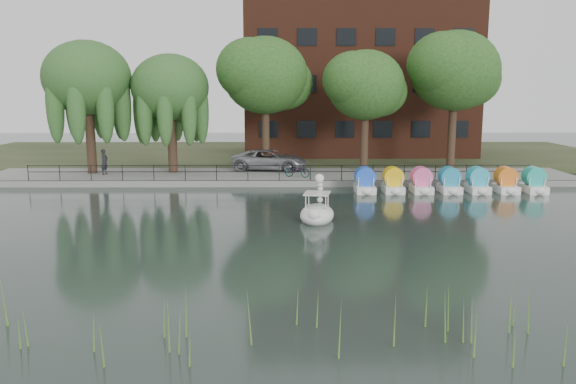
{
  "coord_description": "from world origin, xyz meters",
  "views": [
    {
      "loc": [
        0.32,
        -22.2,
        6.03
      ],
      "look_at": [
        0.5,
        4.0,
        1.3
      ],
      "focal_mm": 35.0,
      "sensor_mm": 36.0,
      "label": 1
    }
  ],
  "objects_px": {
    "minivan": "(270,158)",
    "pedestrian": "(104,160)",
    "bicycle": "(297,170)",
    "swan_boat": "(317,211)"
  },
  "relations": [
    {
      "from": "minivan",
      "to": "swan_boat",
      "type": "distance_m",
      "value": 14.49
    },
    {
      "from": "minivan",
      "to": "pedestrian",
      "type": "xyz_separation_m",
      "value": [
        -11.22,
        -2.04,
        0.12
      ]
    },
    {
      "from": "pedestrian",
      "to": "bicycle",
      "type": "bearing_deg",
      "value": -76.96
    },
    {
      "from": "minivan",
      "to": "pedestrian",
      "type": "relative_size",
      "value": 3.16
    },
    {
      "from": "pedestrian",
      "to": "swan_boat",
      "type": "distance_m",
      "value": 18.44
    },
    {
      "from": "pedestrian",
      "to": "minivan",
      "type": "bearing_deg",
      "value": -61.19
    },
    {
      "from": "minivan",
      "to": "bicycle",
      "type": "height_order",
      "value": "minivan"
    },
    {
      "from": "bicycle",
      "to": "pedestrian",
      "type": "distance_m",
      "value": 13.19
    },
    {
      "from": "minivan",
      "to": "swan_boat",
      "type": "height_order",
      "value": "minivan"
    },
    {
      "from": "pedestrian",
      "to": "swan_boat",
      "type": "bearing_deg",
      "value": -112.93
    }
  ]
}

